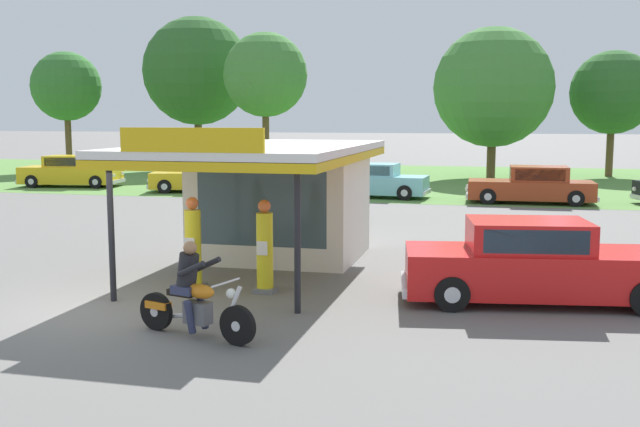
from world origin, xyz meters
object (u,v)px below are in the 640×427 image
Objects in this scene: featured_classic_sedan at (538,265)px; bystander_standing_back_lot at (360,198)px; motorcycle_with_rider at (193,298)px; parked_car_back_row_left at (532,186)px; parked_car_back_row_centre_left at (71,172)px; parked_car_back_row_centre_right at (203,178)px; gas_pump_offside at (265,250)px; gas_pump_nearside at (193,247)px; parked_car_back_row_far_left at (372,182)px.

featured_classic_sedan reaches higher than bystander_standing_back_lot.
motorcycle_with_rider reaches higher than parked_car_back_row_left.
motorcycle_with_rider is 6.63m from featured_classic_sedan.
motorcycle_with_rider is at bearing -146.18° from featured_classic_sedan.
parked_car_back_row_centre_left reaches higher than parked_car_back_row_centre_right.
gas_pump_offside is 0.35× the size of featured_classic_sedan.
featured_classic_sedan is (6.90, 0.48, -0.14)m from gas_pump_nearside.
gas_pump_nearside reaches higher than bystander_standing_back_lot.
parked_car_back_row_far_left is (0.59, 18.19, -0.18)m from gas_pump_nearside.
parked_car_back_row_far_left is at bearing 93.06° from gas_pump_offside.
gas_pump_offside reaches higher than motorcycle_with_rider.
parked_car_back_row_centre_left is (-16.82, 19.43, -0.14)m from gas_pump_offside.
featured_classic_sedan is 23.28m from parked_car_back_row_centre_right.
featured_classic_sedan is 1.05× the size of parked_car_back_row_centre_right.
gas_pump_offside is 3.22m from motorcycle_with_rider.
gas_pump_nearside is at bearing -51.87° from parked_car_back_row_centre_left.
bystander_standing_back_lot is at bearing 90.16° from gas_pump_offside.
parked_car_back_row_centre_right is at bearing 112.25° from gas_pump_nearside.
motorcycle_with_rider is 21.58m from parked_car_back_row_left.
bystander_standing_back_lot is at bearing -83.04° from parked_car_back_row_far_left.
gas_pump_offside is at bearing -108.55° from parked_car_back_row_left.
parked_car_back_row_centre_right is at bearing 112.45° from motorcycle_with_rider.
parked_car_back_row_centre_left is 1.00× the size of parked_car_back_row_left.
parked_car_back_row_centre_left is (-15.25, 19.43, -0.15)m from gas_pump_nearside.
bystander_standing_back_lot is at bearing -41.86° from parked_car_back_row_centre_right.
parked_car_back_row_centre_left is 3.45× the size of bystander_standing_back_lot.
parked_car_back_row_centre_right is 0.99× the size of parked_car_back_row_left.
bystander_standing_back_lot is (-0.03, 10.44, -0.07)m from gas_pump_offside.
featured_classic_sedan is 18.80m from parked_car_back_row_far_left.
parked_car_back_row_left is (22.69, -1.93, -0.02)m from parked_car_back_row_centre_left.
parked_car_back_row_left is 3.43× the size of bystander_standing_back_lot.
motorcycle_with_rider is 13.65m from bystander_standing_back_lot.
bystander_standing_back_lot is at bearing 118.32° from featured_classic_sedan.
gas_pump_offside is at bearing -86.94° from parked_car_back_row_far_left.
motorcycle_with_rider is 21.41m from parked_car_back_row_far_left.
parked_car_back_row_far_left is 0.99× the size of parked_car_back_row_left.
parked_car_back_row_far_left is (-0.97, 18.19, -0.17)m from gas_pump_offside.
gas_pump_nearside is 0.37× the size of parked_car_back_row_centre_right.
bystander_standing_back_lot reaches higher than parked_car_back_row_far_left.
featured_classic_sedan reaches higher than parked_car_back_row_left.
motorcycle_with_rider is at bearing -90.57° from bystander_standing_back_lot.
gas_pump_offside is 0.36× the size of parked_car_back_row_left.
parked_car_back_row_far_left is (-6.31, 17.71, -0.04)m from featured_classic_sedan.
gas_pump_offside reaches higher than parked_car_back_row_left.
motorcycle_with_rider is 0.43× the size of parked_car_back_row_centre_left.
parked_car_back_row_centre_left is (-16.65, 22.64, 0.07)m from motorcycle_with_rider.
motorcycle_with_rider is 28.11m from parked_car_back_row_centre_left.
parked_car_back_row_centre_right is at bearing 175.63° from parked_car_back_row_left.
parked_car_back_row_far_left is at bearing -3.28° from parked_car_back_row_centre_right.
gas_pump_nearside is at bearing -113.02° from parked_car_back_row_left.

